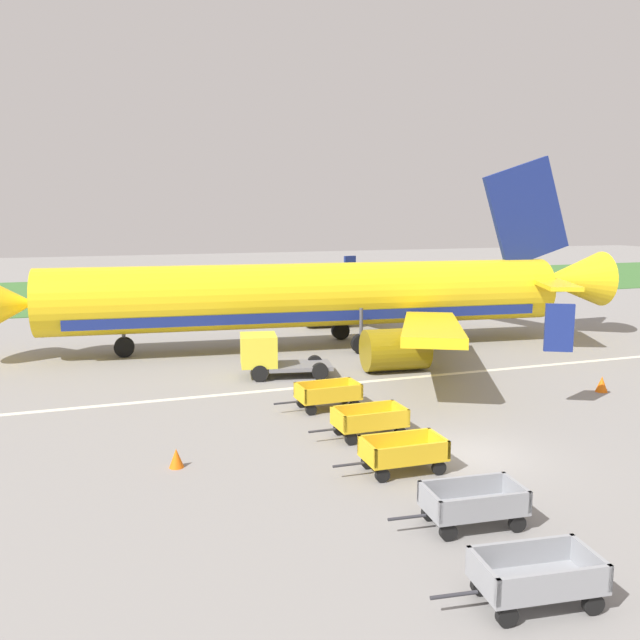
# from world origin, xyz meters

# --- Properties ---
(ground_plane) EXTENTS (220.00, 220.00, 0.00)m
(ground_plane) POSITION_xyz_m (0.00, 0.00, 0.00)
(ground_plane) COLOR gray
(grass_strip) EXTENTS (220.00, 28.00, 0.06)m
(grass_strip) POSITION_xyz_m (0.00, 50.54, 0.03)
(grass_strip) COLOR #3D7033
(grass_strip) RESTS_ON ground
(apron_stripe) EXTENTS (120.00, 0.36, 0.01)m
(apron_stripe) POSITION_xyz_m (0.00, 10.07, 0.01)
(apron_stripe) COLOR silver
(apron_stripe) RESTS_ON ground
(airplane) EXTENTS (37.67, 30.30, 11.34)m
(airplane) POSITION_xyz_m (1.70, 18.44, 3.05)
(airplane) COLOR yellow
(airplane) RESTS_ON ground
(baggage_cart_nearest) EXTENTS (3.61, 1.70, 1.07)m
(baggage_cart_nearest) POSITION_xyz_m (-3.44, -7.89, 0.60)
(baggage_cart_nearest) COLOR gray
(baggage_cart_nearest) RESTS_ON ground
(baggage_cart_second_in_row) EXTENTS (3.60, 1.63, 1.07)m
(baggage_cart_second_in_row) POSITION_xyz_m (-2.74, -4.44, 0.60)
(baggage_cart_second_in_row) COLOR gray
(baggage_cart_second_in_row) RESTS_ON ground
(baggage_cart_third_in_row) EXTENTS (3.57, 1.47, 1.07)m
(baggage_cart_third_in_row) POSITION_xyz_m (-2.78, -0.55, 0.60)
(baggage_cart_third_in_row) COLOR gold
(baggage_cart_third_in_row) RESTS_ON ground
(baggage_cart_fourth_in_row) EXTENTS (3.55, 1.41, 1.07)m
(baggage_cart_fourth_in_row) POSITION_xyz_m (-2.44, 2.78, 0.60)
(baggage_cart_fourth_in_row) COLOR gold
(baggage_cart_fourth_in_row) RESTS_ON ground
(baggage_cart_far_end) EXTENTS (3.56, 1.43, 1.07)m
(baggage_cart_far_end) POSITION_xyz_m (-2.63, 6.51, 0.60)
(baggage_cart_far_end) COLOR gold
(baggage_cart_far_end) RESTS_ON ground
(service_truck_beside_carts) EXTENTS (4.66, 2.72, 2.10)m
(service_truck_beside_carts) POSITION_xyz_m (-3.45, 12.55, 1.10)
(service_truck_beside_carts) COLOR slate
(service_truck_beside_carts) RESTS_ON ground
(traffic_cone_near_plane) EXTENTS (0.53, 0.53, 0.70)m
(traffic_cone_near_plane) POSITION_xyz_m (9.82, 4.90, 0.35)
(traffic_cone_near_plane) COLOR orange
(traffic_cone_near_plane) RESTS_ON ground
(traffic_cone_mid_apron) EXTENTS (0.47, 0.47, 0.62)m
(traffic_cone_mid_apron) POSITION_xyz_m (-9.32, 2.16, 0.31)
(traffic_cone_mid_apron) COLOR orange
(traffic_cone_mid_apron) RESTS_ON ground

